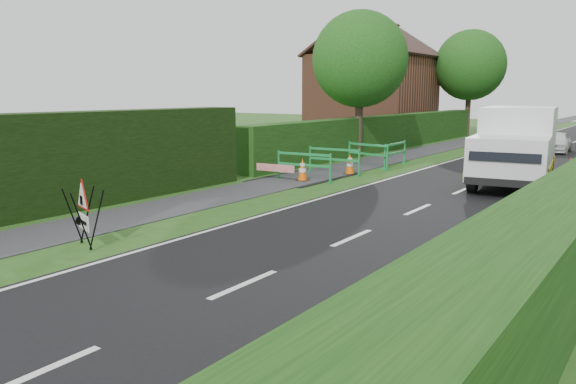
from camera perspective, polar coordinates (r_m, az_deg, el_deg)
The scene contains 19 objects.
ground at distance 10.07m, azimuth -19.38°, elevation -7.76°, with size 120.00×120.00×0.00m, color #284B15.
footpath at distance 42.02m, azimuth 20.16°, elevation 5.39°, with size 2.00×90.00×0.02m, color #2D2D30.
hedge_west_far at distance 30.50m, azimuth 10.02°, elevation 4.30°, with size 1.00×24.00×1.80m, color #14380F.
house_west at distance 39.73m, azimuth 8.54°, elevation 9.84°, with size 7.50×7.40×7.88m.
tree_nw at distance 26.64m, azimuth 7.33°, elevation 13.21°, with size 4.40×4.40×6.70m.
tree_fw at distance 41.44m, azimuth 18.02°, elevation 12.14°, with size 4.80×4.80×7.24m.
triangle_sign at distance 11.56m, azimuth -20.17°, elevation -1.49°, with size 0.99×0.99×1.14m.
works_van at distance 19.49m, azimuth 22.14°, elevation 4.48°, with size 2.89×5.77×2.52m.
traffic_cone_0 at distance 16.65m, azimuth 24.97°, elevation 0.17°, with size 0.38×0.38×0.79m.
traffic_cone_1 at distance 19.18m, azimuth 27.08°, elevation 1.19°, with size 0.38×0.38×0.79m.
traffic_cone_2 at distance 21.77m, azimuth 26.73°, elevation 2.15°, with size 0.38×0.38×0.79m.
traffic_cone_3 at distance 19.14m, azimuth 1.48°, elevation 2.28°, with size 0.38×0.38×0.79m.
traffic_cone_4 at distance 20.82m, azimuth 6.31°, elevation 2.86°, with size 0.38×0.38×0.79m.
ped_barrier_0 at distance 19.15m, azimuth 1.63°, elevation 3.00°, with size 2.08×0.55×1.00m.
ped_barrier_1 at distance 20.80m, azimuth 4.71°, elevation 3.54°, with size 2.08×0.52×1.00m.
ped_barrier_2 at distance 22.81m, azimuth 8.11°, elevation 4.05°, with size 2.08×0.82×1.00m.
ped_barrier_3 at distance 23.31m, azimuth 10.84°, elevation 4.10°, with size 0.40×2.07×1.00m.
redwhite_plank at distance 19.22m, azimuth -1.30°, elevation 1.13°, with size 1.50×0.04×0.25m, color red.
hatchback_car at distance 31.50m, azimuth 25.61°, elevation 4.62°, with size 1.25×3.10×1.06m, color white.
Camera 1 is at (7.91, -5.47, 2.99)m, focal length 35.00 mm.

